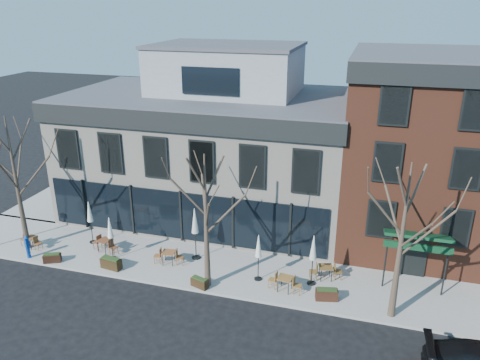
# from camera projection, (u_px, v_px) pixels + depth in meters

# --- Properties ---
(ground) EXTENTS (120.00, 120.00, 0.00)m
(ground) POSITION_uv_depth(u_px,v_px,m) (183.00, 244.00, 28.30)
(ground) COLOR black
(ground) RESTS_ON ground
(sidewalk_front) EXTENTS (33.50, 4.70, 0.15)m
(sidewalk_front) POSITION_uv_depth(u_px,v_px,m) (223.00, 269.00, 25.51)
(sidewalk_front) COLOR gray
(sidewalk_front) RESTS_ON ground
(sidewalk_side) EXTENTS (4.50, 12.00, 0.15)m
(sidewalk_side) POSITION_uv_depth(u_px,v_px,m) (79.00, 188.00, 36.57)
(sidewalk_side) COLOR gray
(sidewalk_side) RESTS_ON ground
(corner_building) EXTENTS (18.39, 10.39, 11.10)m
(corner_building) POSITION_uv_depth(u_px,v_px,m) (210.00, 146.00, 31.14)
(corner_building) COLOR beige
(corner_building) RESTS_ON ground
(red_brick_building) EXTENTS (8.20, 11.78, 11.18)m
(red_brick_building) POSITION_uv_depth(u_px,v_px,m) (418.00, 149.00, 27.38)
(red_brick_building) COLOR brown
(red_brick_building) RESTS_ON ground
(tree_corner) EXTENTS (3.93, 3.98, 7.92)m
(tree_corner) POSITION_uv_depth(u_px,v_px,m) (17.00, 183.00, 26.11)
(tree_corner) COLOR #382B21
(tree_corner) RESTS_ON sidewalk_front
(tree_mid) EXTENTS (3.50, 3.55, 7.04)m
(tree_mid) POSITION_uv_depth(u_px,v_px,m) (206.00, 221.00, 22.66)
(tree_mid) COLOR #382B21
(tree_mid) RESTS_ON sidewalk_front
(tree_right) EXTENTS (3.72, 3.77, 7.48)m
(tree_right) POSITION_uv_depth(u_px,v_px,m) (401.00, 241.00, 20.25)
(tree_right) COLOR #382B21
(tree_right) RESTS_ON sidewalk_front
(call_box) EXTENTS (0.29, 0.27, 1.38)m
(call_box) POSITION_uv_depth(u_px,v_px,m) (27.00, 246.00, 26.24)
(call_box) COLOR #0B3996
(call_box) RESTS_ON sidewalk_front
(cafe_set_0) EXTENTS (1.59, 0.73, 0.82)m
(cafe_set_0) POSITION_uv_depth(u_px,v_px,m) (31.00, 241.00, 27.46)
(cafe_set_0) COLOR brown
(cafe_set_0) RESTS_ON sidewalk_front
(cafe_set_1) EXTENTS (1.81, 0.89, 0.93)m
(cafe_set_1) POSITION_uv_depth(u_px,v_px,m) (105.00, 244.00, 26.96)
(cafe_set_1) COLOR brown
(cafe_set_1) RESTS_ON sidewalk_front
(cafe_set_2) EXTENTS (1.72, 0.77, 0.89)m
(cafe_set_2) POSITION_uv_depth(u_px,v_px,m) (169.00, 256.00, 25.75)
(cafe_set_2) COLOR brown
(cafe_set_2) RESTS_ON sidewalk_front
(cafe_set_4) EXTENTS (1.77, 0.78, 0.91)m
(cafe_set_4) POSITION_uv_depth(u_px,v_px,m) (285.00, 282.00, 23.34)
(cafe_set_4) COLOR brown
(cafe_set_4) RESTS_ON sidewalk_front
(cafe_set_5) EXTENTS (1.76, 0.89, 0.90)m
(cafe_set_5) POSITION_uv_depth(u_px,v_px,m) (326.00, 271.00, 24.31)
(cafe_set_5) COLOR brown
(cafe_set_5) RESTS_ON sidewalk_front
(umbrella_0) EXTENTS (0.43, 0.43, 2.67)m
(umbrella_0) POSITION_uv_depth(u_px,v_px,m) (90.00, 214.00, 27.50)
(umbrella_0) COLOR black
(umbrella_0) RESTS_ON sidewalk_front
(umbrella_1) EXTENTS (0.41, 0.41, 2.57)m
(umbrella_1) POSITION_uv_depth(u_px,v_px,m) (110.00, 230.00, 25.74)
(umbrella_1) COLOR black
(umbrella_1) RESTS_ON sidewalk_front
(umbrella_2) EXTENTS (0.49, 0.49, 3.07)m
(umbrella_2) POSITION_uv_depth(u_px,v_px,m) (195.00, 224.00, 25.67)
(umbrella_2) COLOR black
(umbrella_2) RESTS_ON sidewalk_front
(umbrella_3) EXTENTS (0.41, 0.41, 2.59)m
(umbrella_3) POSITION_uv_depth(u_px,v_px,m) (258.00, 248.00, 23.78)
(umbrella_3) COLOR black
(umbrella_3) RESTS_ON sidewalk_front
(umbrella_4) EXTENTS (0.44, 0.44, 2.78)m
(umbrella_4) POSITION_uv_depth(u_px,v_px,m) (313.00, 250.00, 23.35)
(umbrella_4) COLOR black
(umbrella_4) RESTS_ON sidewalk_front
(planter_0) EXTENTS (1.01, 0.73, 0.52)m
(planter_0) POSITION_uv_depth(u_px,v_px,m) (52.00, 258.00, 25.96)
(planter_0) COLOR black
(planter_0) RESTS_ON sidewalk_front
(planter_1) EXTENTS (1.20, 0.62, 0.64)m
(planter_1) POSITION_uv_depth(u_px,v_px,m) (111.00, 263.00, 25.34)
(planter_1) COLOR black
(planter_1) RESTS_ON sidewalk_front
(planter_2) EXTENTS (0.99, 0.63, 0.51)m
(planter_2) POSITION_uv_depth(u_px,v_px,m) (200.00, 282.00, 23.70)
(planter_2) COLOR black
(planter_2) RESTS_ON sidewalk_front
(planter_3) EXTENTS (1.14, 0.65, 0.60)m
(planter_3) POSITION_uv_depth(u_px,v_px,m) (327.00, 294.00, 22.68)
(planter_3) COLOR #311A10
(planter_3) RESTS_ON sidewalk_front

